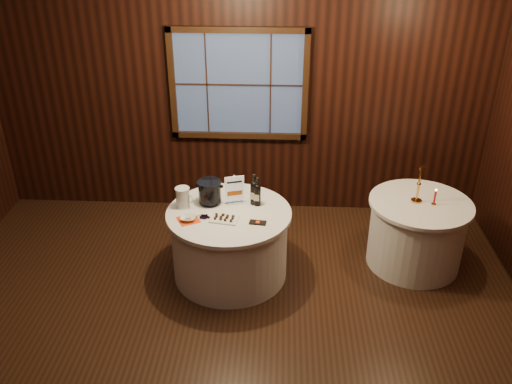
# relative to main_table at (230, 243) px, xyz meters

# --- Properties ---
(ground) EXTENTS (6.00, 6.00, 0.00)m
(ground) POSITION_rel_main_table_xyz_m (0.00, -1.00, -0.39)
(ground) COLOR black
(ground) RESTS_ON ground
(back_wall) EXTENTS (6.00, 0.10, 3.00)m
(back_wall) POSITION_rel_main_table_xyz_m (0.00, 1.48, 1.16)
(back_wall) COLOR black
(back_wall) RESTS_ON ground
(main_table) EXTENTS (1.28, 1.28, 0.77)m
(main_table) POSITION_rel_main_table_xyz_m (0.00, 0.00, 0.00)
(main_table) COLOR white
(main_table) RESTS_ON ground
(side_table) EXTENTS (1.08, 1.08, 0.77)m
(side_table) POSITION_rel_main_table_xyz_m (2.00, 0.30, 0.00)
(side_table) COLOR white
(side_table) RESTS_ON ground
(sign_stand) EXTENTS (0.20, 0.14, 0.33)m
(sign_stand) POSITION_rel_main_table_xyz_m (0.04, 0.18, 0.49)
(sign_stand) COLOR silver
(sign_stand) RESTS_ON main_table
(port_bottle_left) EXTENTS (0.08, 0.09, 0.34)m
(port_bottle_left) POSITION_rel_main_table_xyz_m (0.25, 0.18, 0.53)
(port_bottle_left) COLOR black
(port_bottle_left) RESTS_ON main_table
(port_bottle_right) EXTENTS (0.07, 0.08, 0.31)m
(port_bottle_right) POSITION_rel_main_table_xyz_m (0.28, 0.16, 0.52)
(port_bottle_right) COLOR black
(port_bottle_right) RESTS_ON main_table
(ice_bucket) EXTENTS (0.25, 0.25, 0.25)m
(ice_bucket) POSITION_rel_main_table_xyz_m (-0.21, 0.17, 0.52)
(ice_bucket) COLOR black
(ice_bucket) RESTS_ON main_table
(chocolate_plate) EXTENTS (0.30, 0.23, 0.04)m
(chocolate_plate) POSITION_rel_main_table_xyz_m (-0.03, -0.16, 0.40)
(chocolate_plate) COLOR white
(chocolate_plate) RESTS_ON main_table
(chocolate_box) EXTENTS (0.17, 0.10, 0.01)m
(chocolate_box) POSITION_rel_main_table_xyz_m (0.30, -0.21, 0.39)
(chocolate_box) COLOR black
(chocolate_box) RESTS_ON main_table
(grape_bunch) EXTENTS (0.16, 0.07, 0.04)m
(grape_bunch) POSITION_rel_main_table_xyz_m (-0.23, -0.14, 0.40)
(grape_bunch) COLOR black
(grape_bunch) RESTS_ON main_table
(glass_pitcher) EXTENTS (0.20, 0.15, 0.22)m
(glass_pitcher) POSITION_rel_main_table_xyz_m (-0.48, 0.08, 0.49)
(glass_pitcher) COLOR silver
(glass_pitcher) RESTS_ON main_table
(orange_napkin) EXTENTS (0.27, 0.27, 0.00)m
(orange_napkin) POSITION_rel_main_table_xyz_m (-0.39, -0.18, 0.38)
(orange_napkin) COLOR #E44013
(orange_napkin) RESTS_ON main_table
(cracker_bowl) EXTENTS (0.16, 0.16, 0.04)m
(cracker_bowl) POSITION_rel_main_table_xyz_m (-0.39, -0.18, 0.41)
(cracker_bowl) COLOR white
(cracker_bowl) RESTS_ON orange_napkin
(brass_candlestick) EXTENTS (0.11, 0.11, 0.40)m
(brass_candlestick) POSITION_rel_main_table_xyz_m (1.95, 0.31, 0.53)
(brass_candlestick) COLOR gold
(brass_candlestick) RESTS_ON side_table
(red_candle) EXTENTS (0.05, 0.05, 0.19)m
(red_candle) POSITION_rel_main_table_xyz_m (2.12, 0.25, 0.46)
(red_candle) COLOR gold
(red_candle) RESTS_ON side_table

